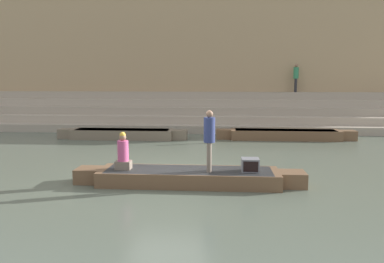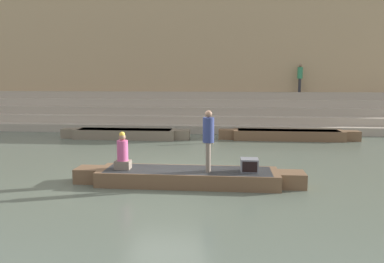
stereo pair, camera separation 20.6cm
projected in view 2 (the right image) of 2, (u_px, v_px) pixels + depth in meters
The scene contains 11 objects.
ground_plane at pixel (169, 177), 11.14m from camera, with size 120.00×120.00×0.00m, color #566051.
ghat_steps at pixel (198, 115), 22.13m from camera, with size 36.00×3.95×2.09m.
back_wall at pixel (201, 56), 23.65m from camera, with size 34.20×1.28×8.71m.
rowboat_main at pixel (188, 176), 10.37m from camera, with size 6.35×1.37×0.41m.
person_standing at pixel (208, 136), 10.00m from camera, with size 0.30×0.30×1.67m.
person_rowing at pixel (123, 154), 10.38m from camera, with size 0.43×0.33×1.05m.
tv_set at pixel (249, 165), 10.10m from camera, with size 0.47×0.43×0.36m.
moored_boat_shore at pixel (125, 134), 18.20m from camera, with size 6.30×1.07×0.47m.
moored_boat_distant at pixel (288, 135), 17.87m from camera, with size 6.61×1.07×0.47m.
mooring_post at pixel (212, 133), 16.89m from camera, with size 0.14×0.14×0.94m, color brown.
person_on_steps at pixel (300, 76), 22.29m from camera, with size 0.31×0.31×1.68m.
Camera 2 is at (1.71, -10.72, 2.91)m, focal length 35.00 mm.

